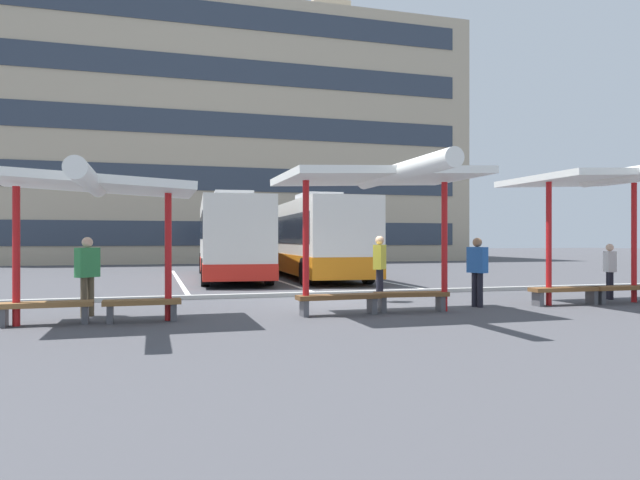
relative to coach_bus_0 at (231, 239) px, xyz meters
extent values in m
plane|color=#47474C|center=(1.68, -10.01, -1.67)|extent=(160.00, 160.00, 0.00)
cube|color=tan|center=(1.68, 22.55, 7.72)|extent=(37.75, 14.28, 18.79)
cube|color=#2D3847|center=(1.68, 15.38, 0.39)|extent=(34.73, 0.08, 1.65)
cube|color=#2D3847|center=(1.68, 15.38, 4.15)|extent=(34.73, 0.08, 1.65)
cube|color=#2D3847|center=(1.68, 15.38, 7.91)|extent=(34.73, 0.08, 1.65)
cube|color=#2D3847|center=(1.68, 15.38, 11.67)|extent=(34.73, 0.08, 1.65)
cube|color=#2D3847|center=(1.68, 15.38, 15.43)|extent=(34.73, 0.08, 1.65)
cube|color=tan|center=(11.12, 22.55, 18.52)|extent=(3.20, 3.20, 2.80)
cube|color=silver|center=(0.00, 0.00, 0.06)|extent=(3.24, 11.32, 2.92)
cube|color=red|center=(0.00, 0.00, -1.12)|extent=(3.28, 11.36, 0.56)
cube|color=black|center=(0.00, 0.00, 0.49)|extent=(3.20, 10.43, 0.96)
cube|color=black|center=(0.39, 5.54, 0.41)|extent=(2.17, 0.23, 1.75)
cube|color=silver|center=(-0.10, -1.39, 1.70)|extent=(1.63, 2.30, 0.36)
cylinder|color=black|center=(-0.85, 4.06, -1.17)|extent=(0.37, 1.02, 1.00)
cylinder|color=black|center=(1.41, 3.90, -1.17)|extent=(0.37, 1.02, 1.00)
cylinder|color=black|center=(-1.41, -3.90, -1.17)|extent=(0.37, 1.02, 1.00)
cylinder|color=black|center=(0.85, -4.06, -1.17)|extent=(0.37, 1.02, 1.00)
cube|color=silver|center=(3.51, 0.02, 0.07)|extent=(3.08, 12.17, 2.93)
cube|color=orange|center=(3.51, 0.02, -1.01)|extent=(3.13, 12.21, 0.78)
cube|color=black|center=(3.51, 0.02, 0.40)|extent=(3.07, 11.20, 1.16)
cube|color=black|center=(3.76, 6.02, 0.42)|extent=(2.27, 0.17, 1.76)
cube|color=silver|center=(3.45, -1.48, 1.71)|extent=(1.64, 2.26, 0.36)
cylinder|color=black|center=(2.50, 4.51, -1.17)|extent=(0.34, 1.01, 1.00)
cylinder|color=black|center=(4.89, 4.41, -1.17)|extent=(0.34, 1.01, 1.00)
cylinder|color=black|center=(2.13, -4.36, -1.17)|extent=(0.34, 1.01, 1.00)
cylinder|color=black|center=(4.51, -4.46, -1.17)|extent=(0.34, 1.01, 1.00)
cube|color=white|center=(-2.18, -0.08, -1.67)|extent=(0.16, 14.00, 0.01)
cube|color=white|center=(1.68, -0.08, -1.67)|extent=(0.16, 14.00, 0.01)
cube|color=white|center=(5.53, -0.08, -1.67)|extent=(0.16, 14.00, 0.01)
cylinder|color=red|center=(-5.71, -12.38, -0.33)|extent=(0.14, 0.14, 2.68)
cylinder|color=red|center=(-2.89, -12.38, -0.33)|extent=(0.14, 0.14, 2.68)
cube|color=white|center=(-4.30, -12.38, 1.09)|extent=(3.82, 2.62, 0.35)
cylinder|color=white|center=(-4.30, -13.54, 1.06)|extent=(0.36, 3.82, 0.36)
cube|color=brown|center=(-5.20, -12.38, -1.27)|extent=(1.76, 0.48, 0.10)
cube|color=#4C4C51|center=(-5.92, -12.41, -1.50)|extent=(0.13, 0.34, 0.35)
cube|color=#4C4C51|center=(-4.48, -12.36, -1.50)|extent=(0.13, 0.34, 0.35)
cube|color=brown|center=(-3.40, -12.46, -1.27)|extent=(1.52, 0.44, 0.10)
cube|color=#4C4C51|center=(-4.01, -12.46, -1.50)|extent=(0.12, 0.34, 0.35)
cube|color=#4C4C51|center=(-2.79, -12.45, -1.50)|extent=(0.12, 0.34, 0.35)
cylinder|color=red|center=(-0.03, -12.59, -0.18)|extent=(0.14, 0.14, 2.99)
cylinder|color=red|center=(3.29, -12.59, -0.18)|extent=(0.14, 0.14, 2.99)
cube|color=white|center=(1.63, -12.59, 1.39)|extent=(4.32, 2.85, 0.30)
cylinder|color=white|center=(1.63, -13.87, 1.36)|extent=(0.36, 4.32, 0.36)
cube|color=brown|center=(0.73, -12.55, -1.27)|extent=(1.90, 0.49, 0.10)
cube|color=#4C4C51|center=(-0.06, -12.58, -1.50)|extent=(0.13, 0.34, 0.35)
cube|color=#4C4C51|center=(1.52, -12.52, -1.50)|extent=(0.13, 0.34, 0.35)
cube|color=brown|center=(2.53, -12.43, -1.27)|extent=(1.74, 0.60, 0.10)
cube|color=#4C4C51|center=(1.84, -12.36, -1.50)|extent=(0.16, 0.35, 0.35)
cube|color=#4C4C51|center=(3.23, -12.51, -1.50)|extent=(0.16, 0.35, 0.35)
cylinder|color=red|center=(6.40, -12.25, -0.09)|extent=(0.14, 0.14, 3.16)
cylinder|color=red|center=(9.05, -12.25, -0.09)|extent=(0.14, 0.14, 3.16)
cube|color=white|center=(7.72, -12.25, 1.57)|extent=(3.66, 3.33, 0.29)
cylinder|color=white|center=(7.72, -13.76, 1.54)|extent=(0.36, 3.66, 0.36)
cube|color=brown|center=(6.82, -12.33, -1.27)|extent=(1.90, 0.45, 0.10)
cube|color=#4C4C51|center=(6.03, -12.31, -1.50)|extent=(0.13, 0.34, 0.35)
cube|color=#4C4C51|center=(7.62, -12.34, -1.50)|extent=(0.13, 0.34, 0.35)
cube|color=brown|center=(8.62, -12.37, -1.27)|extent=(1.89, 0.43, 0.10)
cube|color=#4C4C51|center=(7.83, -12.37, -1.50)|extent=(0.12, 0.34, 0.35)
cube|color=#ADADA8|center=(1.68, -8.31, -1.61)|extent=(44.00, 0.24, 0.12)
cylinder|color=brown|center=(-4.61, -11.34, -1.25)|extent=(0.14, 0.14, 0.85)
cylinder|color=brown|center=(-4.48, -11.23, -1.25)|extent=(0.14, 0.14, 0.85)
cube|color=#338C4C|center=(-4.55, -11.28, -0.51)|extent=(0.51, 0.49, 0.64)
sphere|color=beige|center=(-4.55, -11.28, -0.08)|extent=(0.23, 0.23, 0.23)
cylinder|color=black|center=(4.48, -12.17, -1.25)|extent=(0.14, 0.14, 0.84)
cylinder|color=black|center=(4.43, -12.01, -1.25)|extent=(0.14, 0.14, 0.84)
cube|color=#2659A5|center=(4.45, -12.09, -0.52)|extent=(0.37, 0.54, 0.63)
sphere|color=#936B4C|center=(4.45, -12.09, -0.09)|extent=(0.23, 0.23, 0.23)
cylinder|color=black|center=(2.56, -10.35, -1.24)|extent=(0.14, 0.14, 0.87)
cylinder|color=black|center=(2.67, -10.22, -1.24)|extent=(0.14, 0.14, 0.87)
cube|color=gold|center=(2.62, -10.28, -0.48)|extent=(0.49, 0.53, 0.65)
sphere|color=tan|center=(2.62, -10.28, -0.04)|extent=(0.24, 0.24, 0.24)
cylinder|color=black|center=(9.00, -11.43, -1.29)|extent=(0.14, 0.14, 0.76)
cylinder|color=black|center=(8.93, -11.57, -1.29)|extent=(0.14, 0.14, 0.76)
cube|color=silver|center=(8.97, -11.50, -0.62)|extent=(0.39, 0.50, 0.57)
sphere|color=beige|center=(8.97, -11.50, -0.24)|extent=(0.21, 0.21, 0.21)
camera|label=1|loc=(-3.20, -24.63, -0.01)|focal=32.49mm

